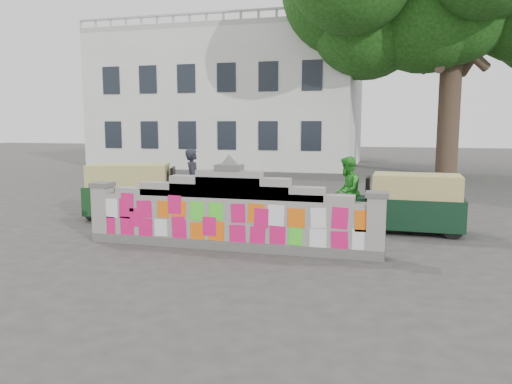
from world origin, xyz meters
TOP-DOWN VIEW (x-y plane):
  - ground at (0.00, 0.00)m, footprint 100.00×100.00m
  - parapet_wall at (-0.00, -0.01)m, footprint 6.48×0.44m
  - building at (-7.00, 21.98)m, footprint 16.00×10.00m
  - cyclist_bike at (-1.86, 2.52)m, footprint 2.06×1.33m
  - cyclist_rider at (-1.86, 2.52)m, footprint 0.61×0.74m
  - pedestrian at (2.17, 3.09)m, footprint 0.74×0.92m
  - rickshaw_left at (-3.80, 2.72)m, footprint 2.83×1.96m
  - rickshaw_right at (3.79, 2.73)m, footprint 2.59×1.24m

SIDE VIEW (x-z plane):
  - ground at x=0.00m, z-range 0.00..0.00m
  - cyclist_bike at x=-1.86m, z-range 0.00..1.02m
  - rickshaw_right at x=3.79m, z-range 0.03..1.46m
  - parapet_wall at x=0.00m, z-range -0.26..1.75m
  - rickshaw_left at x=-3.80m, z-range 0.03..1.55m
  - cyclist_rider at x=-1.86m, z-range 0.00..1.73m
  - pedestrian at x=2.17m, z-range 0.00..1.81m
  - building at x=-7.00m, z-range -0.44..8.46m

